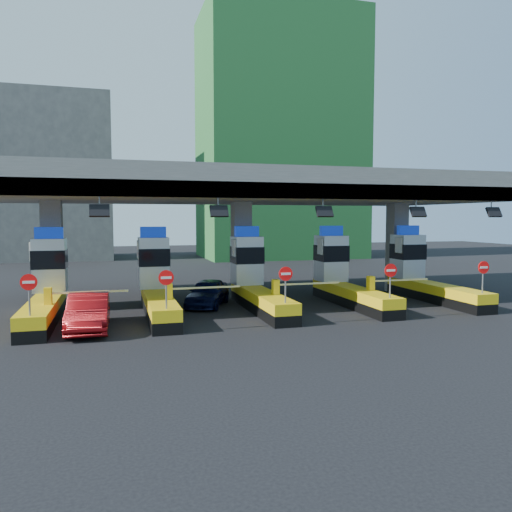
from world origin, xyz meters
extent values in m
plane|color=black|center=(0.00, 0.00, 0.00)|extent=(120.00, 120.00, 0.00)
cube|color=slate|center=(0.00, 3.00, 6.25)|extent=(28.00, 12.00, 1.50)
cube|color=#4C4C49|center=(0.00, -2.70, 5.85)|extent=(28.00, 0.60, 0.70)
cube|color=slate|center=(-10.00, 3.00, 2.75)|extent=(1.00, 1.00, 5.50)
cube|color=slate|center=(0.00, 3.00, 2.75)|extent=(1.00, 1.00, 5.50)
cube|color=slate|center=(10.00, 3.00, 2.75)|extent=(1.00, 1.00, 5.50)
cylinder|color=slate|center=(-7.50, -2.70, 5.25)|extent=(0.06, 0.06, 0.50)
cube|color=black|center=(-7.50, -2.90, 4.90)|extent=(0.80, 0.38, 0.54)
cylinder|color=slate|center=(-2.50, -2.70, 5.25)|extent=(0.06, 0.06, 0.50)
cube|color=black|center=(-2.50, -2.90, 4.90)|extent=(0.80, 0.38, 0.54)
cylinder|color=slate|center=(2.50, -2.70, 5.25)|extent=(0.06, 0.06, 0.50)
cube|color=black|center=(2.50, -2.90, 4.90)|extent=(0.80, 0.38, 0.54)
cylinder|color=slate|center=(7.50, -2.70, 5.25)|extent=(0.06, 0.06, 0.50)
cube|color=black|center=(7.50, -2.90, 4.90)|extent=(0.80, 0.38, 0.54)
cylinder|color=slate|center=(12.00, -2.70, 5.25)|extent=(0.06, 0.06, 0.50)
cube|color=black|center=(12.00, -2.90, 4.90)|extent=(0.80, 0.38, 0.54)
cube|color=black|center=(-10.00, -1.00, 0.25)|extent=(1.20, 8.00, 0.50)
cube|color=#E5B70C|center=(-10.00, -1.00, 0.75)|extent=(1.20, 8.00, 0.50)
cube|color=#9EA3A8|center=(-10.00, 1.80, 2.30)|extent=(1.50, 1.50, 2.60)
cube|color=black|center=(-10.00, 1.78, 2.60)|extent=(1.56, 1.56, 0.90)
cube|color=#0C2DBF|center=(-10.00, 1.80, 3.88)|extent=(1.30, 0.35, 0.55)
cube|color=white|center=(-10.80, 1.50, 3.00)|extent=(0.06, 0.70, 0.90)
cylinder|color=slate|center=(-10.00, -4.60, 1.65)|extent=(0.07, 0.07, 1.30)
cylinder|color=red|center=(-10.00, -4.63, 2.25)|extent=(0.60, 0.04, 0.60)
cube|color=white|center=(-10.00, -4.65, 2.25)|extent=(0.42, 0.02, 0.10)
cube|color=#E5B70C|center=(-9.65, -2.20, 1.35)|extent=(0.30, 0.35, 0.70)
cube|color=white|center=(-8.00, -2.20, 1.45)|extent=(3.20, 0.08, 0.08)
cube|color=black|center=(-5.00, -1.00, 0.25)|extent=(1.20, 8.00, 0.50)
cube|color=#E5B70C|center=(-5.00, -1.00, 0.75)|extent=(1.20, 8.00, 0.50)
cube|color=#9EA3A8|center=(-5.00, 1.80, 2.30)|extent=(1.50, 1.50, 2.60)
cube|color=black|center=(-5.00, 1.78, 2.60)|extent=(1.56, 1.56, 0.90)
cube|color=#0C2DBF|center=(-5.00, 1.80, 3.88)|extent=(1.30, 0.35, 0.55)
cube|color=white|center=(-5.80, 1.50, 3.00)|extent=(0.06, 0.70, 0.90)
cylinder|color=slate|center=(-5.00, -4.60, 1.65)|extent=(0.07, 0.07, 1.30)
cylinder|color=red|center=(-5.00, -4.63, 2.25)|extent=(0.60, 0.04, 0.60)
cube|color=white|center=(-5.00, -4.65, 2.25)|extent=(0.42, 0.02, 0.10)
cube|color=#E5B70C|center=(-4.65, -2.20, 1.35)|extent=(0.30, 0.35, 0.70)
cube|color=white|center=(-3.00, -2.20, 1.45)|extent=(3.20, 0.08, 0.08)
cube|color=black|center=(0.00, -1.00, 0.25)|extent=(1.20, 8.00, 0.50)
cube|color=#E5B70C|center=(0.00, -1.00, 0.75)|extent=(1.20, 8.00, 0.50)
cube|color=#9EA3A8|center=(0.00, 1.80, 2.30)|extent=(1.50, 1.50, 2.60)
cube|color=black|center=(0.00, 1.78, 2.60)|extent=(1.56, 1.56, 0.90)
cube|color=#0C2DBF|center=(0.00, 1.80, 3.88)|extent=(1.30, 0.35, 0.55)
cube|color=white|center=(-0.80, 1.50, 3.00)|extent=(0.06, 0.70, 0.90)
cylinder|color=slate|center=(0.00, -4.60, 1.65)|extent=(0.07, 0.07, 1.30)
cylinder|color=red|center=(0.00, -4.63, 2.25)|extent=(0.60, 0.04, 0.60)
cube|color=white|center=(0.00, -4.65, 2.25)|extent=(0.42, 0.02, 0.10)
cube|color=#E5B70C|center=(0.35, -2.20, 1.35)|extent=(0.30, 0.35, 0.70)
cube|color=white|center=(2.00, -2.20, 1.45)|extent=(3.20, 0.08, 0.08)
cube|color=black|center=(5.00, -1.00, 0.25)|extent=(1.20, 8.00, 0.50)
cube|color=#E5B70C|center=(5.00, -1.00, 0.75)|extent=(1.20, 8.00, 0.50)
cube|color=#9EA3A8|center=(5.00, 1.80, 2.30)|extent=(1.50, 1.50, 2.60)
cube|color=black|center=(5.00, 1.78, 2.60)|extent=(1.56, 1.56, 0.90)
cube|color=#0C2DBF|center=(5.00, 1.80, 3.88)|extent=(1.30, 0.35, 0.55)
cube|color=white|center=(4.20, 1.50, 3.00)|extent=(0.06, 0.70, 0.90)
cylinder|color=slate|center=(5.00, -4.60, 1.65)|extent=(0.07, 0.07, 1.30)
cylinder|color=red|center=(5.00, -4.63, 2.25)|extent=(0.60, 0.04, 0.60)
cube|color=white|center=(5.00, -4.65, 2.25)|extent=(0.42, 0.02, 0.10)
cube|color=#E5B70C|center=(5.35, -2.20, 1.35)|extent=(0.30, 0.35, 0.70)
cube|color=white|center=(7.00, -2.20, 1.45)|extent=(3.20, 0.08, 0.08)
cube|color=black|center=(10.00, -1.00, 0.25)|extent=(1.20, 8.00, 0.50)
cube|color=#E5B70C|center=(10.00, -1.00, 0.75)|extent=(1.20, 8.00, 0.50)
cube|color=#9EA3A8|center=(10.00, 1.80, 2.30)|extent=(1.50, 1.50, 2.60)
cube|color=black|center=(10.00, 1.78, 2.60)|extent=(1.56, 1.56, 0.90)
cube|color=#0C2DBF|center=(10.00, 1.80, 3.88)|extent=(1.30, 0.35, 0.55)
cube|color=white|center=(9.20, 1.50, 3.00)|extent=(0.06, 0.70, 0.90)
cylinder|color=slate|center=(10.00, -4.60, 1.65)|extent=(0.07, 0.07, 1.30)
cylinder|color=red|center=(10.00, -4.63, 2.25)|extent=(0.60, 0.04, 0.60)
cube|color=white|center=(10.00, -4.65, 2.25)|extent=(0.42, 0.02, 0.10)
cube|color=#E5B70C|center=(10.35, -2.20, 1.35)|extent=(0.30, 0.35, 0.70)
cube|color=white|center=(12.00, -2.20, 1.45)|extent=(3.20, 0.08, 0.08)
cube|color=#1E5926|center=(12.00, 32.00, 14.00)|extent=(18.00, 12.00, 28.00)
cube|color=#4C4C49|center=(-14.00, 36.00, 9.00)|extent=(14.00, 10.00, 18.00)
imported|color=black|center=(-2.30, 1.08, 0.71)|extent=(3.24, 4.48, 1.42)
imported|color=maroon|center=(-8.02, -3.10, 0.75)|extent=(1.63, 4.54, 1.49)
camera|label=1|loc=(-6.95, -24.40, 4.60)|focal=35.00mm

